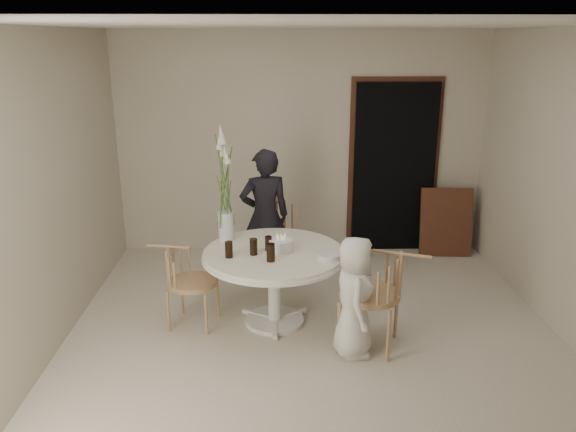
{
  "coord_description": "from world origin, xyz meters",
  "views": [
    {
      "loc": [
        -0.36,
        -4.57,
        2.62
      ],
      "look_at": [
        -0.22,
        0.3,
        1.05
      ],
      "focal_mm": 35.0,
      "sensor_mm": 36.0,
      "label": 1
    }
  ],
  "objects_px": {
    "birthday_cake": "(281,245)",
    "flower_vase": "(225,193)",
    "table": "(274,262)",
    "chair_far": "(279,227)",
    "chair_left": "(180,273)",
    "boy": "(354,297)",
    "girl": "(265,217)",
    "chair_right": "(385,285)"
  },
  "relations": [
    {
      "from": "birthday_cake",
      "to": "flower_vase",
      "type": "distance_m",
      "value": 0.73
    },
    {
      "from": "table",
      "to": "chair_far",
      "type": "relative_size",
      "value": 1.54
    },
    {
      "from": "chair_left",
      "to": "birthday_cake",
      "type": "bearing_deg",
      "value": -78.81
    },
    {
      "from": "boy",
      "to": "flower_vase",
      "type": "distance_m",
      "value": 1.57
    },
    {
      "from": "girl",
      "to": "flower_vase",
      "type": "bearing_deg",
      "value": 49.67
    },
    {
      "from": "chair_left",
      "to": "boy",
      "type": "height_order",
      "value": "boy"
    },
    {
      "from": "chair_right",
      "to": "girl",
      "type": "distance_m",
      "value": 1.8
    },
    {
      "from": "chair_right",
      "to": "table",
      "type": "bearing_deg",
      "value": -96.8
    },
    {
      "from": "chair_left",
      "to": "boy",
      "type": "bearing_deg",
      "value": -99.27
    },
    {
      "from": "flower_vase",
      "to": "girl",
      "type": "bearing_deg",
      "value": 61.78
    },
    {
      "from": "girl",
      "to": "flower_vase",
      "type": "xyz_separation_m",
      "value": [
        -0.36,
        -0.68,
        0.45
      ]
    },
    {
      "from": "girl",
      "to": "birthday_cake",
      "type": "height_order",
      "value": "girl"
    },
    {
      "from": "table",
      "to": "birthday_cake",
      "type": "distance_m",
      "value": 0.18
    },
    {
      "from": "chair_right",
      "to": "girl",
      "type": "bearing_deg",
      "value": -124.14
    },
    {
      "from": "chair_left",
      "to": "flower_vase",
      "type": "distance_m",
      "value": 0.86
    },
    {
      "from": "chair_far",
      "to": "chair_right",
      "type": "relative_size",
      "value": 0.94
    },
    {
      "from": "boy",
      "to": "girl",
      "type": "bearing_deg",
      "value": 27.97
    },
    {
      "from": "boy",
      "to": "flower_vase",
      "type": "bearing_deg",
      "value": 54.06
    },
    {
      "from": "chair_left",
      "to": "boy",
      "type": "relative_size",
      "value": 0.74
    },
    {
      "from": "chair_far",
      "to": "flower_vase",
      "type": "relative_size",
      "value": 0.77
    },
    {
      "from": "chair_right",
      "to": "chair_left",
      "type": "bearing_deg",
      "value": -84.84
    },
    {
      "from": "chair_right",
      "to": "boy",
      "type": "bearing_deg",
      "value": -53.94
    },
    {
      "from": "girl",
      "to": "birthday_cake",
      "type": "distance_m",
      "value": 0.98
    },
    {
      "from": "chair_far",
      "to": "girl",
      "type": "relative_size",
      "value": 0.58
    },
    {
      "from": "table",
      "to": "chair_right",
      "type": "height_order",
      "value": "chair_right"
    },
    {
      "from": "table",
      "to": "chair_far",
      "type": "xyz_separation_m",
      "value": [
        0.06,
        1.19,
        -0.06
      ]
    },
    {
      "from": "chair_left",
      "to": "chair_right",
      "type": "bearing_deg",
      "value": -94.23
    },
    {
      "from": "table",
      "to": "girl",
      "type": "xyz_separation_m",
      "value": [
        -0.1,
        0.98,
        0.13
      ]
    },
    {
      "from": "table",
      "to": "chair_left",
      "type": "distance_m",
      "value": 0.88
    },
    {
      "from": "chair_far",
      "to": "table",
      "type": "bearing_deg",
      "value": -104.51
    },
    {
      "from": "table",
      "to": "boy",
      "type": "xyz_separation_m",
      "value": [
        0.67,
        -0.56,
        -0.09
      ]
    },
    {
      "from": "chair_far",
      "to": "chair_left",
      "type": "distance_m",
      "value": 1.5
    },
    {
      "from": "chair_left",
      "to": "girl",
      "type": "xyz_separation_m",
      "value": [
        0.78,
        0.97,
        0.24
      ]
    },
    {
      "from": "chair_far",
      "to": "girl",
      "type": "distance_m",
      "value": 0.32
    },
    {
      "from": "chair_right",
      "to": "boy",
      "type": "xyz_separation_m",
      "value": [
        -0.27,
        -0.08,
        -0.07
      ]
    },
    {
      "from": "girl",
      "to": "boy",
      "type": "relative_size",
      "value": 1.41
    },
    {
      "from": "table",
      "to": "chair_right",
      "type": "bearing_deg",
      "value": -27.44
    },
    {
      "from": "flower_vase",
      "to": "table",
      "type": "bearing_deg",
      "value": -33.49
    },
    {
      "from": "chair_left",
      "to": "girl",
      "type": "height_order",
      "value": "girl"
    },
    {
      "from": "chair_far",
      "to": "boy",
      "type": "xyz_separation_m",
      "value": [
        0.6,
        -1.75,
        -0.03
      ]
    },
    {
      "from": "chair_right",
      "to": "chair_left",
      "type": "height_order",
      "value": "chair_right"
    },
    {
      "from": "chair_right",
      "to": "birthday_cake",
      "type": "height_order",
      "value": "chair_right"
    }
  ]
}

